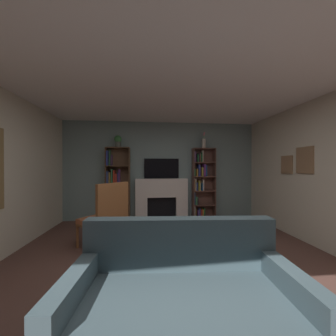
{
  "coord_description": "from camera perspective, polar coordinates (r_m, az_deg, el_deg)",
  "views": [
    {
      "loc": [
        -0.37,
        -2.46,
        1.41
      ],
      "look_at": [
        0.0,
        1.17,
        1.38
      ],
      "focal_mm": 21.37,
      "sensor_mm": 36.0,
      "label": 1
    }
  ],
  "objects": [
    {
      "name": "bookshelf_left",
      "position": [
        5.35,
        -14.77,
        -4.68
      ],
      "size": [
        0.6,
        0.3,
        1.9
      ],
      "color": "brown",
      "rests_on": "ground_plane"
    },
    {
      "name": "tv",
      "position": [
        5.36,
        -1.87,
        -0.15
      ],
      "size": [
        0.92,
        0.06,
        0.53
      ],
      "primitive_type": "cube",
      "color": "black",
      "rests_on": "fireplace"
    },
    {
      "name": "bookshelf_right",
      "position": [
        5.49,
        9.44,
        -4.41
      ],
      "size": [
        0.6,
        0.27,
        1.9
      ],
      "color": "brown",
      "rests_on": "ground_plane"
    },
    {
      "name": "fireplace",
      "position": [
        5.36,
        -1.81,
        -8.65
      ],
      "size": [
        1.47,
        0.49,
        1.09
      ],
      "color": "white",
      "rests_on": "ground_plane"
    },
    {
      "name": "potted_plant",
      "position": [
        5.33,
        -14.1,
        7.55
      ],
      "size": [
        0.18,
        0.18,
        0.31
      ],
      "color": "#50574E",
      "rests_on": "bookshelf_left"
    },
    {
      "name": "vase_with_flowers",
      "position": [
        5.48,
        10.19,
        7.11
      ],
      "size": [
        0.1,
        0.1,
        0.43
      ],
      "color": "beige",
      "rests_on": "bookshelf_right"
    },
    {
      "name": "ground_plane",
      "position": [
        2.86,
        2.72,
        -29.12
      ],
      "size": [
        7.01,
        7.01,
        0.0
      ],
      "primitive_type": "plane",
      "color": "brown"
    },
    {
      "name": "ceiling",
      "position": [
        2.77,
        2.74,
        26.65
      ],
      "size": [
        5.22,
        5.96,
        0.06
      ],
      "primitive_type": "cube",
      "color": "white",
      "rests_on": "wall_back_accent"
    },
    {
      "name": "couch",
      "position": [
        1.95,
        4.44,
        -34.51
      ],
      "size": [
        1.87,
        1.06,
        0.91
      ],
      "color": "#40545B",
      "rests_on": "ground_plane"
    },
    {
      "name": "wall_back_accent",
      "position": [
        5.42,
        -1.91,
        -0.73
      ],
      "size": [
        5.22,
        0.06,
        2.6
      ],
      "primitive_type": "cube",
      "color": "gray",
      "rests_on": "ground_plane"
    },
    {
      "name": "armchair",
      "position": [
        3.78,
        -17.17,
        -12.72
      ],
      "size": [
        0.88,
        0.9,
        1.13
      ],
      "color": "brown",
      "rests_on": "ground_plane"
    }
  ]
}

